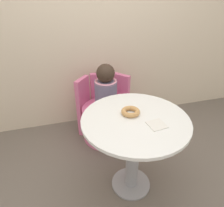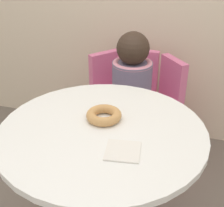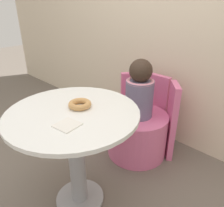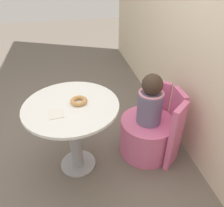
# 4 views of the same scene
# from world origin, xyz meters

# --- Properties ---
(ground_plane) EXTENTS (12.00, 12.00, 0.00)m
(ground_plane) POSITION_xyz_m (0.00, 0.00, 0.00)
(ground_plane) COLOR #665B51
(back_wall) EXTENTS (6.00, 0.06, 2.40)m
(back_wall) POSITION_xyz_m (0.00, 1.13, 1.20)
(back_wall) COLOR beige
(back_wall) RESTS_ON ground_plane
(round_table) EXTENTS (0.80, 0.80, 0.72)m
(round_table) POSITION_xyz_m (0.08, -0.05, 0.54)
(round_table) COLOR #99999E
(round_table) RESTS_ON ground_plane
(tub_chair) EXTENTS (0.54, 0.54, 0.40)m
(tub_chair) POSITION_xyz_m (0.03, 0.67, 0.20)
(tub_chair) COLOR #DB6693
(tub_chair) RESTS_ON ground_plane
(booth_backrest) EXTENTS (0.63, 0.23, 0.70)m
(booth_backrest) POSITION_xyz_m (0.03, 0.89, 0.35)
(booth_backrest) COLOR #DB6693
(booth_backrest) RESTS_ON ground_plane
(child_figure) EXTENTS (0.24, 0.24, 0.50)m
(child_figure) POSITION_xyz_m (0.03, 0.67, 0.63)
(child_figure) COLOR slate
(child_figure) RESTS_ON tub_chair
(donut) EXTENTS (0.14, 0.14, 0.04)m
(donut) POSITION_xyz_m (0.06, 0.02, 0.74)
(donut) COLOR tan
(donut) RESTS_ON round_table
(paper_napkin) EXTENTS (0.13, 0.13, 0.01)m
(paper_napkin) POSITION_xyz_m (0.19, -0.16, 0.72)
(paper_napkin) COLOR silver
(paper_napkin) RESTS_ON round_table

